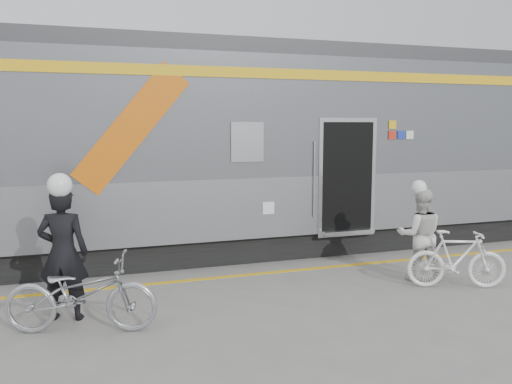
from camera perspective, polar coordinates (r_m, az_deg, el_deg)
name	(u,v)px	position (r m, az deg, el deg)	size (l,w,h in m)	color
ground	(261,322)	(7.27, 0.54, -13.51)	(90.00, 90.00, 0.00)	slate
train	(215,149)	(10.97, -4.32, 4.50)	(24.00, 3.17, 4.10)	black
safety_strip	(219,277)	(9.22, -3.97, -8.97)	(24.00, 0.12, 0.01)	gold
man	(63,253)	(7.55, -19.65, -6.09)	(0.65, 0.43, 1.78)	black
bicycle_left	(81,294)	(7.12, -17.92, -10.15)	(0.65, 1.86, 0.98)	#9B9EA2
woman	(420,235)	(9.29, 16.87, -4.34)	(0.74, 0.58, 1.52)	silver
bicycle_right	(457,259)	(9.11, 20.37, -6.65)	(0.43, 1.54, 0.92)	white
helmet_man	(59,174)	(7.39, -19.99, 1.81)	(0.31, 0.31, 0.31)	white
helmet_woman	(422,181)	(9.16, 17.07, 1.08)	(0.24, 0.24, 0.24)	white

